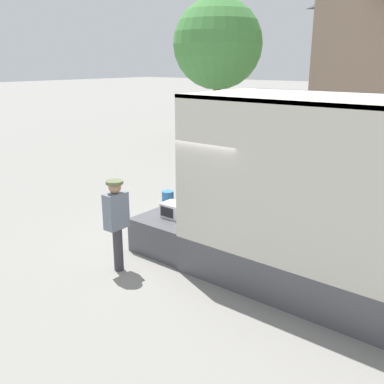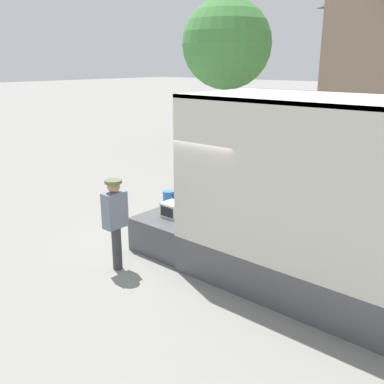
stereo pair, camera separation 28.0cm
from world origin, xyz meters
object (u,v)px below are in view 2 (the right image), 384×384
(portable_generator, at_px, (202,198))
(worker_person, at_px, (115,215))
(street_tree, at_px, (227,44))
(microwave, at_px, (175,210))
(orange_bucket, at_px, (169,199))

(portable_generator, relative_size, worker_person, 0.39)
(worker_person, bearing_deg, street_tree, 117.87)
(microwave, bearing_deg, street_tree, 121.70)
(portable_generator, distance_m, orange_bucket, 0.73)
(portable_generator, bearing_deg, worker_person, -97.01)
(microwave, distance_m, street_tree, 13.03)
(portable_generator, relative_size, orange_bucket, 1.85)
(portable_generator, bearing_deg, microwave, -94.63)
(orange_bucket, distance_m, worker_person, 1.82)
(worker_person, height_order, street_tree, street_tree)
(microwave, xyz_separation_m, portable_generator, (0.06, 0.79, 0.09))
(portable_generator, distance_m, worker_person, 2.21)
(street_tree, bearing_deg, orange_bucket, -59.53)
(worker_person, bearing_deg, orange_bucket, 100.64)
(microwave, xyz_separation_m, orange_bucket, (-0.54, 0.39, 0.04))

